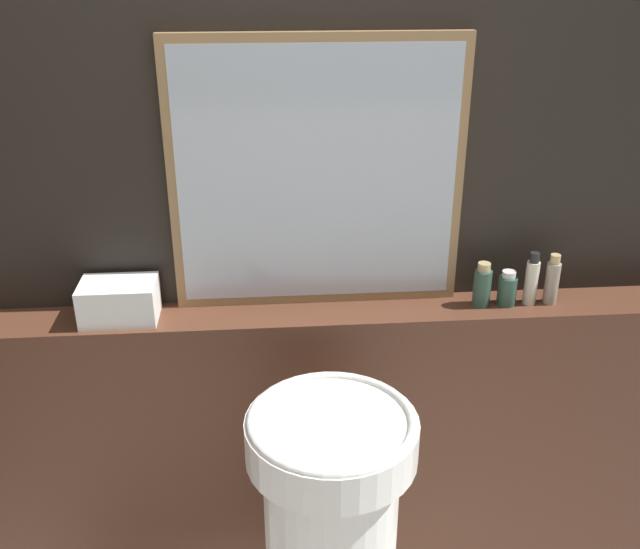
% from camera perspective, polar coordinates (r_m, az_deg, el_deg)
% --- Properties ---
extents(wall_back, '(8.00, 0.06, 2.50)m').
position_cam_1_polar(wall_back, '(2.01, -2.74, 6.82)').
color(wall_back, black).
rests_on(wall_back, ground_plane).
extents(vanity_counter, '(2.54, 0.17, 0.92)m').
position_cam_1_polar(vanity_counter, '(2.28, -2.21, -13.35)').
color(vanity_counter, '#512D1E').
rests_on(vanity_counter, ground_plane).
extents(pedestal_sink, '(0.41, 0.41, 0.87)m').
position_cam_1_polar(pedestal_sink, '(1.96, 0.86, -20.84)').
color(pedestal_sink, white).
rests_on(pedestal_sink, ground_plane).
extents(mirror, '(0.81, 0.03, 0.75)m').
position_cam_1_polar(mirror, '(1.95, -0.21, 7.81)').
color(mirror, '#937047').
rests_on(mirror, vanity_counter).
extents(towel_stack, '(0.21, 0.14, 0.11)m').
position_cam_1_polar(towel_stack, '(2.04, -15.76, -2.05)').
color(towel_stack, white).
rests_on(towel_stack, vanity_counter).
extents(shampoo_bottle, '(0.05, 0.05, 0.13)m').
position_cam_1_polar(shampoo_bottle, '(2.09, 12.85, -0.90)').
color(shampoo_bottle, '#2D4C3D').
rests_on(shampoo_bottle, vanity_counter).
extents(conditioner_bottle, '(0.05, 0.05, 0.10)m').
position_cam_1_polar(conditioner_bottle, '(2.12, 14.75, -1.14)').
color(conditioner_bottle, '#2D4C3D').
rests_on(conditioner_bottle, vanity_counter).
extents(lotion_bottle, '(0.04, 0.04, 0.16)m').
position_cam_1_polar(lotion_bottle, '(2.13, 16.56, -0.46)').
color(lotion_bottle, beige).
rests_on(lotion_bottle, vanity_counter).
extents(body_wash_bottle, '(0.04, 0.04, 0.15)m').
position_cam_1_polar(body_wash_bottle, '(2.15, 18.07, -0.48)').
color(body_wash_bottle, gray).
rests_on(body_wash_bottle, vanity_counter).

